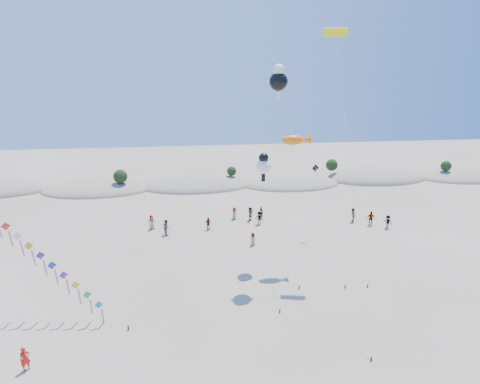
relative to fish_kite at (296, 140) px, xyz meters
name	(u,v)px	position (x,y,z in m)	size (l,w,h in m)	color
dune_ridge	(203,185)	(-8.40, 27.80, -12.39)	(145.30, 11.49, 5.57)	gray
fish_kite	(296,140)	(0.00, 0.00, 0.00)	(4.74, 10.04, 13.03)	#3F2D1E
cartoon_kite_low	(264,165)	(-3.13, 0.09, -2.35)	(3.14, 6.95, 11.34)	#3F2D1E
cartoon_kite_high	(279,80)	(-2.09, -0.90, 5.66)	(8.66, 6.60, 19.52)	#3F2D1E
parafoil_kite	(336,39)	(3.26, -0.01, 9.16)	(2.72, 16.62, 22.61)	#3F2D1E
dark_kite	(323,198)	(3.89, 2.47, -6.83)	(1.15, 12.88, 8.53)	#3F2D1E
flyer_foreground	(25,359)	(-21.46, -13.74, -11.63)	(0.64, 0.42, 1.75)	red
beachgoers	(268,220)	(-0.85, 8.89, -11.64)	(30.17, 9.07, 1.86)	slate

